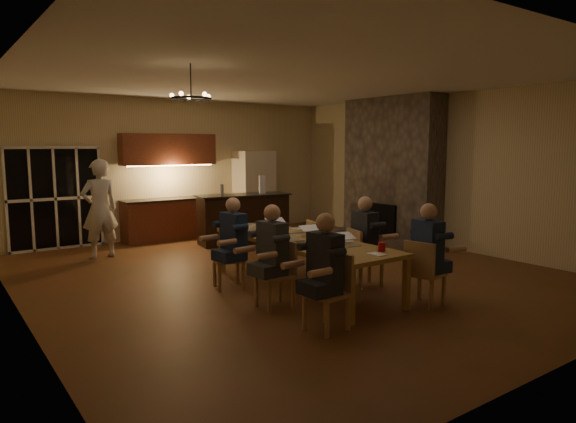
% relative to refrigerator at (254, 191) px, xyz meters
% --- Properties ---
extents(floor, '(9.00, 9.00, 0.00)m').
position_rel_refrigerator_xyz_m(floor, '(-1.90, -4.15, -1.00)').
color(floor, brown).
rests_on(floor, ground).
extents(back_wall, '(8.00, 0.04, 3.20)m').
position_rel_refrigerator_xyz_m(back_wall, '(-1.90, 0.37, 0.60)').
color(back_wall, beige).
rests_on(back_wall, ground).
extents(left_wall, '(0.04, 9.00, 3.20)m').
position_rel_refrigerator_xyz_m(left_wall, '(-5.92, -4.15, 0.60)').
color(left_wall, beige).
rests_on(left_wall, ground).
extents(right_wall, '(0.04, 9.00, 3.20)m').
position_rel_refrigerator_xyz_m(right_wall, '(2.12, -4.15, 0.60)').
color(right_wall, beige).
rests_on(right_wall, ground).
extents(ceiling, '(8.00, 9.00, 0.04)m').
position_rel_refrigerator_xyz_m(ceiling, '(-1.90, -4.15, 2.22)').
color(ceiling, white).
rests_on(ceiling, back_wall).
extents(french_doors, '(1.86, 0.08, 2.10)m').
position_rel_refrigerator_xyz_m(french_doors, '(-4.60, 0.32, 0.05)').
color(french_doors, black).
rests_on(french_doors, ground).
extents(fireplace, '(0.58, 2.50, 3.20)m').
position_rel_refrigerator_xyz_m(fireplace, '(1.80, -2.95, 0.60)').
color(fireplace, '#655C4F').
rests_on(fireplace, ground).
extents(kitchenette, '(2.24, 0.68, 2.40)m').
position_rel_refrigerator_xyz_m(kitchenette, '(-2.20, 0.05, 0.20)').
color(kitchenette, brown).
rests_on(kitchenette, ground).
extents(refrigerator, '(0.90, 0.68, 2.00)m').
position_rel_refrigerator_xyz_m(refrigerator, '(0.00, 0.00, 0.00)').
color(refrigerator, beige).
rests_on(refrigerator, ground).
extents(dining_table, '(1.10, 3.33, 0.75)m').
position_rel_refrigerator_xyz_m(dining_table, '(-2.24, -4.97, -0.62)').
color(dining_table, tan).
rests_on(dining_table, ground).
extents(bar_island, '(2.12, 0.96, 1.08)m').
position_rel_refrigerator_xyz_m(bar_island, '(-1.10, -1.33, -0.46)').
color(bar_island, black).
rests_on(bar_island, ground).
extents(chair_left_near, '(0.49, 0.49, 0.89)m').
position_rel_refrigerator_xyz_m(chair_left_near, '(-3.09, -6.55, -0.55)').
color(chair_left_near, '#AF7E57').
rests_on(chair_left_near, ground).
extents(chair_left_mid, '(0.48, 0.48, 0.89)m').
position_rel_refrigerator_xyz_m(chair_left_mid, '(-3.11, -5.51, -0.55)').
color(chair_left_mid, '#AF7E57').
rests_on(chair_left_mid, ground).
extents(chair_left_far, '(0.54, 0.54, 0.89)m').
position_rel_refrigerator_xyz_m(chair_left_far, '(-3.13, -4.31, -0.55)').
color(chair_left_far, '#AF7E57').
rests_on(chair_left_far, ground).
extents(chair_right_near, '(0.52, 0.52, 0.89)m').
position_rel_refrigerator_xyz_m(chair_right_near, '(-1.39, -6.60, -0.55)').
color(chair_right_near, '#AF7E57').
rests_on(chair_right_near, ground).
extents(chair_right_mid, '(0.53, 0.53, 0.89)m').
position_rel_refrigerator_xyz_m(chair_right_mid, '(-1.40, -5.45, -0.55)').
color(chair_right_mid, '#AF7E57').
rests_on(chair_right_mid, ground).
extents(chair_right_far, '(0.55, 0.55, 0.89)m').
position_rel_refrigerator_xyz_m(chair_right_far, '(-1.39, -4.43, -0.55)').
color(chair_right_far, '#AF7E57').
rests_on(chair_right_far, ground).
extents(person_left_near, '(0.62, 0.62, 1.38)m').
position_rel_refrigerator_xyz_m(person_left_near, '(-3.11, -6.55, -0.31)').
color(person_left_near, '#24272F').
rests_on(person_left_near, ground).
extents(person_right_near, '(0.69, 0.69, 1.38)m').
position_rel_refrigerator_xyz_m(person_right_near, '(-1.36, -6.58, -0.31)').
color(person_right_near, '#1C2947').
rests_on(person_right_near, ground).
extents(person_left_mid, '(0.64, 0.64, 1.38)m').
position_rel_refrigerator_xyz_m(person_left_mid, '(-3.12, -5.48, -0.31)').
color(person_left_mid, '#3B4246').
rests_on(person_left_mid, ground).
extents(person_right_mid, '(0.68, 0.68, 1.38)m').
position_rel_refrigerator_xyz_m(person_right_mid, '(-1.40, -5.42, -0.31)').
color(person_right_mid, '#24272F').
rests_on(person_right_mid, ground).
extents(person_left_far, '(0.66, 0.66, 1.38)m').
position_rel_refrigerator_xyz_m(person_left_far, '(-3.09, -4.41, -0.31)').
color(person_left_far, '#1C2947').
rests_on(person_left_far, ground).
extents(standing_person, '(0.72, 0.50, 1.89)m').
position_rel_refrigerator_xyz_m(standing_person, '(-4.09, -1.04, -0.06)').
color(standing_person, silver).
rests_on(standing_person, ground).
extents(chandelier, '(0.53, 0.53, 0.03)m').
position_rel_refrigerator_xyz_m(chandelier, '(-3.85, -4.66, 1.75)').
color(chandelier, black).
rests_on(chandelier, ceiling).
extents(laptop_a, '(0.42, 0.42, 0.23)m').
position_rel_refrigerator_xyz_m(laptop_a, '(-2.53, -5.97, -0.14)').
color(laptop_a, silver).
rests_on(laptop_a, dining_table).
extents(laptop_b, '(0.35, 0.32, 0.23)m').
position_rel_refrigerator_xyz_m(laptop_b, '(-2.05, -5.76, -0.14)').
color(laptop_b, silver).
rests_on(laptop_b, dining_table).
extents(laptop_c, '(0.35, 0.31, 0.23)m').
position_rel_refrigerator_xyz_m(laptop_c, '(-2.47, -5.00, -0.14)').
color(laptop_c, silver).
rests_on(laptop_c, dining_table).
extents(laptop_d, '(0.36, 0.32, 0.23)m').
position_rel_refrigerator_xyz_m(laptop_d, '(-2.01, -4.96, -0.14)').
color(laptop_d, silver).
rests_on(laptop_d, dining_table).
extents(laptop_e, '(0.40, 0.38, 0.23)m').
position_rel_refrigerator_xyz_m(laptop_e, '(-2.48, -3.88, -0.14)').
color(laptop_e, silver).
rests_on(laptop_e, dining_table).
extents(laptop_f, '(0.37, 0.34, 0.23)m').
position_rel_refrigerator_xyz_m(laptop_f, '(-2.00, -3.97, -0.14)').
color(laptop_f, silver).
rests_on(laptop_f, dining_table).
extents(mug_front, '(0.09, 0.09, 0.10)m').
position_rel_refrigerator_xyz_m(mug_front, '(-2.34, -5.45, -0.20)').
color(mug_front, silver).
rests_on(mug_front, dining_table).
extents(mug_mid, '(0.08, 0.08, 0.10)m').
position_rel_refrigerator_xyz_m(mug_mid, '(-2.17, -4.35, -0.20)').
color(mug_mid, silver).
rests_on(mug_mid, dining_table).
extents(mug_back, '(0.08, 0.08, 0.10)m').
position_rel_refrigerator_xyz_m(mug_back, '(-2.54, -4.23, -0.20)').
color(mug_back, silver).
rests_on(mug_back, dining_table).
extents(redcup_near, '(0.10, 0.10, 0.12)m').
position_rel_refrigerator_xyz_m(redcup_near, '(-1.92, -6.29, -0.19)').
color(redcup_near, '#AC0B0F').
rests_on(redcup_near, dining_table).
extents(redcup_mid, '(0.09, 0.09, 0.12)m').
position_rel_refrigerator_xyz_m(redcup_mid, '(-2.62, -4.56, -0.19)').
color(redcup_mid, '#AC0B0F').
rests_on(redcup_mid, dining_table).
extents(can_silver, '(0.06, 0.06, 0.12)m').
position_rel_refrigerator_xyz_m(can_silver, '(-2.14, -5.70, -0.19)').
color(can_silver, '#B2B2B7').
rests_on(can_silver, dining_table).
extents(can_cola, '(0.07, 0.07, 0.12)m').
position_rel_refrigerator_xyz_m(can_cola, '(-2.41, -3.62, -0.19)').
color(can_cola, '#3F0F0C').
rests_on(can_cola, dining_table).
extents(can_right, '(0.06, 0.06, 0.12)m').
position_rel_refrigerator_xyz_m(can_right, '(-1.81, -4.74, -0.19)').
color(can_right, '#B2B2B7').
rests_on(can_right, dining_table).
extents(plate_near, '(0.25, 0.25, 0.02)m').
position_rel_refrigerator_xyz_m(plate_near, '(-1.88, -5.52, -0.24)').
color(plate_near, silver).
rests_on(plate_near, dining_table).
extents(plate_left, '(0.23, 0.23, 0.02)m').
position_rel_refrigerator_xyz_m(plate_left, '(-2.51, -5.83, -0.24)').
color(plate_left, silver).
rests_on(plate_left, dining_table).
extents(plate_far, '(0.24, 0.24, 0.02)m').
position_rel_refrigerator_xyz_m(plate_far, '(-1.76, -4.20, -0.24)').
color(plate_far, silver).
rests_on(plate_far, dining_table).
extents(notepad, '(0.16, 0.22, 0.01)m').
position_rel_refrigerator_xyz_m(notepad, '(-2.13, -6.40, -0.24)').
color(notepad, white).
rests_on(notepad, dining_table).
extents(bar_bottle, '(0.08, 0.08, 0.24)m').
position_rel_refrigerator_xyz_m(bar_bottle, '(-1.62, -1.32, 0.20)').
color(bar_bottle, '#99999E').
rests_on(bar_bottle, bar_island).
extents(bar_blender, '(0.16, 0.16, 0.40)m').
position_rel_refrigerator_xyz_m(bar_blender, '(-0.65, -1.39, 0.28)').
color(bar_blender, silver).
rests_on(bar_blender, bar_island).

